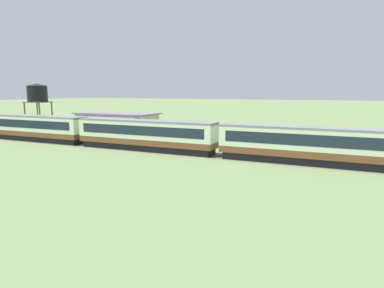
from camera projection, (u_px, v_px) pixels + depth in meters
ground_plane at (284, 162)px, 39.84m from camera, size 600.00×600.00×0.00m
passenger_train at (146, 134)px, 47.58m from camera, size 109.77×3.12×4.27m
railway_track at (206, 155)px, 44.17m from camera, size 162.22×3.60×0.04m
station_building at (117, 125)px, 61.89m from camera, size 15.11×8.10×4.38m
water_tower at (37, 94)px, 67.32m from camera, size 4.01×4.01×9.74m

